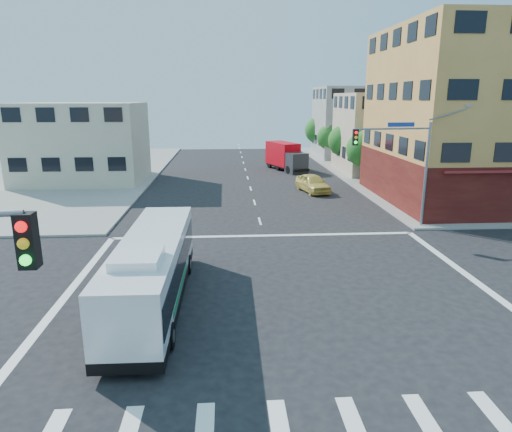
{
  "coord_description": "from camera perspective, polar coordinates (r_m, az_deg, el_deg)",
  "views": [
    {
      "loc": [
        -2.31,
        -18.13,
        8.52
      ],
      "look_at": [
        -0.79,
        5.03,
        2.47
      ],
      "focal_mm": 32.0,
      "sensor_mm": 36.0,
      "label": 1
    }
  ],
  "objects": [
    {
      "name": "transit_bus",
      "position": [
        19.52,
        -12.79,
        -6.55
      ],
      "size": [
        2.56,
        11.07,
        3.27
      ],
      "rotation": [
        0.0,
        0.0,
        -0.01
      ],
      "color": "black",
      "rests_on": "ground"
    },
    {
      "name": "building_east_far",
      "position": [
        68.96,
        12.75,
        11.34
      ],
      "size": [
        12.06,
        10.06,
        10.0
      ],
      "color": "#A0A19C",
      "rests_on": "ground"
    },
    {
      "name": "street_tree_d",
      "position": [
        71.64,
        7.84,
        10.76
      ],
      "size": [
        4.0,
        4.0,
        6.03
      ],
      "color": "#392614",
      "rests_on": "ground"
    },
    {
      "name": "box_truck",
      "position": [
        55.18,
        3.77,
        7.35
      ],
      "size": [
        4.54,
        7.51,
        3.26
      ],
      "rotation": [
        0.0,
        0.0,
        0.37
      ],
      "color": "#292A2E",
      "rests_on": "ground"
    },
    {
      "name": "street_tree_c",
      "position": [
        63.87,
        9.26,
        9.88
      ],
      "size": [
        3.4,
        3.4,
        5.29
      ],
      "color": "#392614",
      "rests_on": "ground"
    },
    {
      "name": "building_east_near",
      "position": [
        55.71,
        16.77,
        9.87
      ],
      "size": [
        12.06,
        10.06,
        9.0
      ],
      "color": "#BEAA91",
      "rests_on": "ground"
    },
    {
      "name": "building_west",
      "position": [
        50.52,
        -20.9,
        8.54
      ],
      "size": [
        12.06,
        10.06,
        8.0
      ],
      "color": "beige",
      "rests_on": "ground"
    },
    {
      "name": "street_tree_a",
      "position": [
        48.45,
        13.48,
        8.37
      ],
      "size": [
        3.6,
        3.6,
        5.53
      ],
      "color": "#392614",
      "rests_on": "ground"
    },
    {
      "name": "corner_building_ne",
      "position": [
        42.95,
        27.94,
        9.43
      ],
      "size": [
        18.1,
        15.44,
        14.0
      ],
      "color": "#CF944A",
      "rests_on": "ground"
    },
    {
      "name": "parked_car",
      "position": [
        42.61,
        7.11,
        4.1
      ],
      "size": [
        2.96,
        5.16,
        1.65
      ],
      "primitive_type": "imported",
      "rotation": [
        0.0,
        0.0,
        0.22
      ],
      "color": "#D9C153",
      "rests_on": "ground"
    },
    {
      "name": "street_tree_b",
      "position": [
        56.1,
        11.09,
        9.47
      ],
      "size": [
        3.8,
        3.8,
        5.79
      ],
      "color": "#392614",
      "rests_on": "ground"
    },
    {
      "name": "ground",
      "position": [
        20.17,
        3.23,
        -10.41
      ],
      "size": [
        120.0,
        120.0,
        0.0
      ],
      "primitive_type": "plane",
      "color": "black",
      "rests_on": "ground"
    },
    {
      "name": "signal_mast_ne",
      "position": [
        31.13,
        17.89,
        7.38
      ],
      "size": [
        7.91,
        1.13,
        8.07
      ],
      "color": "gray",
      "rests_on": "ground"
    }
  ]
}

